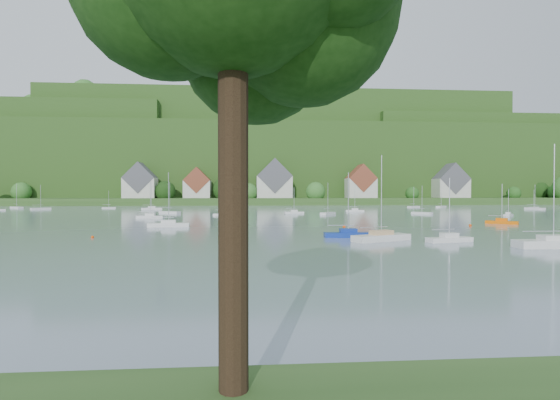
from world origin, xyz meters
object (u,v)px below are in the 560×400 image
(near_sailboat_1, at_px, (348,234))
(near_sailboat_6, at_px, (169,224))
(near_sailboat_4, at_px, (553,243))
(near_sailboat_3, at_px, (449,238))
(near_sailboat_2, at_px, (381,237))
(near_sailboat_5, at_px, (502,222))

(near_sailboat_1, distance_m, near_sailboat_6, 31.35)
(near_sailboat_1, height_order, near_sailboat_4, near_sailboat_4)
(near_sailboat_3, relative_size, near_sailboat_6, 0.82)
(near_sailboat_1, bearing_deg, near_sailboat_6, 145.97)
(near_sailboat_1, relative_size, near_sailboat_6, 0.92)
(near_sailboat_1, height_order, near_sailboat_2, near_sailboat_2)
(near_sailboat_3, distance_m, near_sailboat_5, 35.23)
(near_sailboat_6, bearing_deg, near_sailboat_4, -38.56)
(near_sailboat_1, distance_m, near_sailboat_4, 21.90)
(near_sailboat_5, bearing_deg, near_sailboat_2, -100.08)
(near_sailboat_2, xyz_separation_m, near_sailboat_3, (7.34, -1.63, -0.08))
(near_sailboat_6, bearing_deg, near_sailboat_3, -38.46)
(near_sailboat_3, bearing_deg, near_sailboat_5, 38.10)
(near_sailboat_5, xyz_separation_m, near_sailboat_6, (-57.75, -2.32, 0.05))
(near_sailboat_4, bearing_deg, near_sailboat_5, 66.56)
(near_sailboat_1, distance_m, near_sailboat_3, 11.85)
(near_sailboat_4, distance_m, near_sailboat_5, 35.98)
(near_sailboat_2, bearing_deg, near_sailboat_4, -50.26)
(near_sailboat_5, bearing_deg, near_sailboat_6, -138.38)
(near_sailboat_3, distance_m, near_sailboat_6, 43.17)
(near_sailboat_1, relative_size, near_sailboat_4, 0.77)
(near_sailboat_4, bearing_deg, near_sailboat_2, 154.15)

